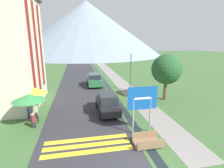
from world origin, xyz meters
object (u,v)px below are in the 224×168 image
at_px(parked_car_far, 94,80).
at_px(tree_by_path, 167,69).
at_px(parked_car_near, 107,103).
at_px(cafe_chair_near_right, 35,117).
at_px(road_sign, 142,102).
at_px(person_seated_near, 29,112).
at_px(cafe_chair_far_left, 36,104).
at_px(person_seated_far, 33,120).
at_px(footbridge, 148,142).
at_px(cafe_chair_near_left, 35,117).
at_px(hotel_building, 7,43).
at_px(streetlamp, 131,68).
at_px(cafe_umbrella_front_green, 29,98).
at_px(cafe_umbrella_middle_yellow, 36,91).

height_order(parked_car_far, tree_by_path, tree_by_path).
xyz_separation_m(parked_car_near, cafe_chair_near_right, (-6.01, -0.93, -0.40)).
distance_m(road_sign, tree_by_path, 8.21).
bearing_deg(person_seated_near, cafe_chair_near_right, -50.05).
xyz_separation_m(person_seated_near, tree_by_path, (13.41, 2.60, 2.70)).
bearing_deg(cafe_chair_far_left, person_seated_far, -59.83).
height_order(road_sign, person_seated_near, road_sign).
distance_m(road_sign, parked_car_far, 14.13).
bearing_deg(road_sign, parked_car_far, 98.08).
bearing_deg(footbridge, cafe_chair_near_left, 148.64).
relative_size(parked_car_near, person_seated_far, 3.46).
xyz_separation_m(hotel_building, road_sign, (10.76, -8.00, -3.88)).
distance_m(cafe_chair_near_right, person_seated_far, 0.87).
distance_m(road_sign, streetlamp, 11.01).
bearing_deg(tree_by_path, person_seated_far, -162.18).
relative_size(parked_car_far, person_seated_far, 3.51).
height_order(footbridge, cafe_chair_far_left, cafe_chair_far_left).
xyz_separation_m(road_sign, person_seated_near, (-8.32, 3.75, -1.58)).
bearing_deg(parked_car_far, cafe_chair_near_right, -118.11).
bearing_deg(footbridge, tree_by_path, 56.43).
bearing_deg(road_sign, parked_car_near, 113.68).
distance_m(cafe_chair_near_left, cafe_chair_near_right, 0.05).
bearing_deg(person_seated_near, cafe_chair_far_left, 89.82).
height_order(parked_car_near, parked_car_far, same).
bearing_deg(road_sign, cafe_chair_near_left, 158.52).
relative_size(footbridge, parked_car_far, 0.41).
bearing_deg(cafe_chair_near_right, footbridge, -56.30).
xyz_separation_m(hotel_building, person_seated_far, (3.07, -5.76, -5.51)).
height_order(cafe_chair_near_left, streetlamp, streetlamp).
distance_m(person_seated_far, streetlamp, 13.41).
height_order(parked_car_far, streetlamp, streetlamp).
xyz_separation_m(footbridge, parked_car_near, (-1.60, 5.58, 0.68)).
relative_size(road_sign, cafe_umbrella_front_green, 1.36).
bearing_deg(cafe_chair_near_left, person_seated_near, 106.15).
height_order(parked_car_far, cafe_chair_near_right, parked_car_far).
relative_size(parked_car_near, cafe_chair_far_left, 4.84).
relative_size(parked_car_far, streetlamp, 0.85).
bearing_deg(cafe_umbrella_middle_yellow, footbridge, -39.96).
distance_m(road_sign, footbridge, 2.60).
distance_m(parked_car_far, cafe_chair_far_left, 10.12).
xyz_separation_m(road_sign, person_seated_far, (-7.68, 2.24, -1.63)).
bearing_deg(hotel_building, footbridge, -42.10).
height_order(parked_car_far, cafe_umbrella_front_green, cafe_umbrella_front_green).
xyz_separation_m(cafe_umbrella_front_green, streetlamp, (10.42, 7.97, 0.71)).
bearing_deg(road_sign, footbridge, -95.84).
xyz_separation_m(cafe_chair_far_left, streetlamp, (10.77, 4.67, 2.43)).
xyz_separation_m(cafe_chair_near_left, cafe_chair_far_left, (-0.58, 2.99, 0.00)).
bearing_deg(footbridge, road_sign, 84.16).
relative_size(cafe_chair_near_left, streetlamp, 0.17).
distance_m(parked_car_far, tree_by_path, 10.66).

